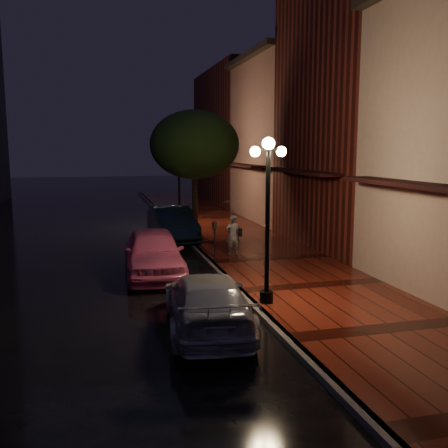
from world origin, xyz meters
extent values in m
plane|color=black|center=(0.00, 0.00, 0.00)|extent=(120.00, 120.00, 0.00)
cube|color=#46140C|center=(2.25, 0.00, 0.07)|extent=(4.50, 60.00, 0.15)
cube|color=#595451|center=(0.00, 0.00, 0.07)|extent=(0.25, 60.00, 0.15)
cube|color=#511914|center=(7.00, 2.00, 5.50)|extent=(5.00, 8.00, 11.00)
cube|color=#8C5951|center=(7.00, 10.00, 4.50)|extent=(5.00, 8.00, 9.00)
cube|color=#511914|center=(7.00, 20.00, 5.00)|extent=(5.00, 12.00, 10.00)
cylinder|color=black|center=(0.35, -5.00, 2.15)|extent=(0.12, 0.12, 4.00)
cylinder|color=black|center=(0.35, -5.00, 0.30)|extent=(0.36, 0.36, 0.30)
cube|color=black|center=(0.35, -5.00, 4.15)|extent=(0.70, 0.08, 0.08)
sphere|color=#FACA96|center=(0.35, -5.00, 4.30)|extent=(0.32, 0.32, 0.32)
sphere|color=#FACA96|center=(0.00, -5.00, 4.10)|extent=(0.26, 0.26, 0.26)
sphere|color=#FACA96|center=(0.70, -5.00, 4.10)|extent=(0.26, 0.26, 0.26)
cylinder|color=black|center=(0.35, 9.00, 2.15)|extent=(0.12, 0.12, 4.00)
cylinder|color=black|center=(0.35, 9.00, 0.30)|extent=(0.36, 0.36, 0.30)
cube|color=black|center=(0.35, 9.00, 4.15)|extent=(0.70, 0.08, 0.08)
sphere|color=#FACA96|center=(0.35, 9.00, 4.30)|extent=(0.32, 0.32, 0.32)
sphere|color=#FACA96|center=(0.00, 9.00, 4.10)|extent=(0.26, 0.26, 0.26)
sphere|color=#FACA96|center=(0.70, 9.00, 4.10)|extent=(0.26, 0.26, 0.26)
cylinder|color=black|center=(0.60, 6.00, 1.75)|extent=(0.28, 0.28, 3.20)
ellipsoid|color=black|center=(0.60, 6.00, 4.35)|extent=(4.16, 4.16, 3.20)
sphere|color=black|center=(1.30, 6.60, 3.75)|extent=(1.80, 1.80, 1.80)
sphere|color=black|center=(0.00, 5.30, 3.85)|extent=(1.80, 1.80, 1.80)
imported|color=#D95988|center=(-2.15, -0.91, 0.79)|extent=(2.06, 4.71, 1.58)
imported|color=black|center=(-0.60, 5.30, 0.79)|extent=(1.85, 4.84, 1.58)
imported|color=#A9A8B0|center=(-1.51, -6.18, 0.66)|extent=(2.34, 4.75, 1.33)
imported|color=silver|center=(1.10, 1.04, 0.91)|extent=(0.58, 0.40, 1.52)
imported|color=silver|center=(1.10, 1.04, 1.87)|extent=(0.88, 0.90, 0.81)
cylinder|color=black|center=(1.10, 1.04, 1.26)|extent=(0.02, 0.02, 1.22)
cube|color=black|center=(1.35, 0.99, 1.01)|extent=(0.12, 0.28, 0.30)
cylinder|color=black|center=(0.15, 0.06, 0.75)|extent=(0.07, 0.07, 1.20)
cube|color=black|center=(0.15, 0.06, 1.46)|extent=(0.15, 0.13, 0.24)
camera|label=1|loc=(-3.90, -17.04, 4.18)|focal=40.00mm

